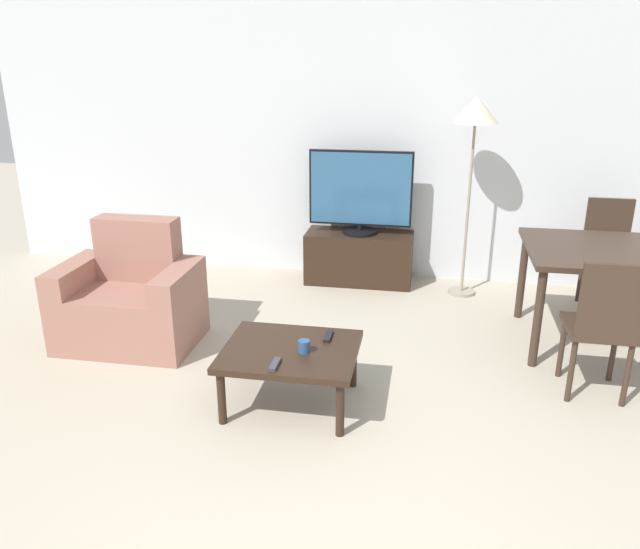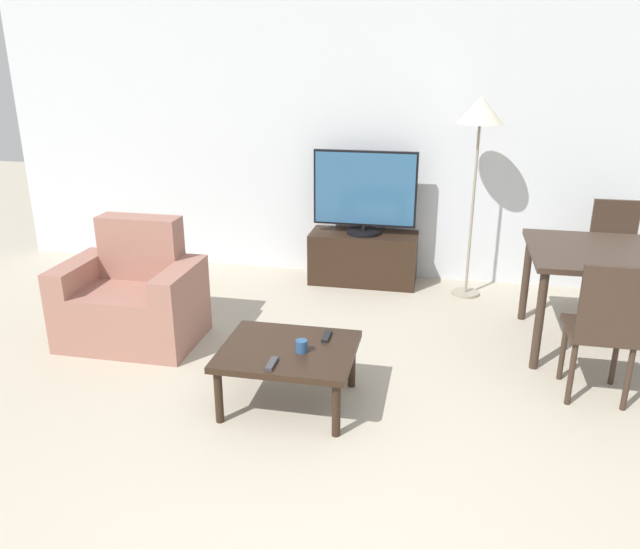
# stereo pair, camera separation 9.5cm
# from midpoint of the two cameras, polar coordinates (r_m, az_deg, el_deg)

# --- Properties ---
(wall_back) EXTENTS (7.77, 0.06, 2.70)m
(wall_back) POSITION_cam_midpoint_polar(r_m,az_deg,el_deg) (5.90, 6.12, 12.55)
(wall_back) COLOR silver
(wall_back) RESTS_ON ground_plane
(armchair) EXTENTS (0.99, 0.68, 0.91)m
(armchair) POSITION_cam_midpoint_polar(r_m,az_deg,el_deg) (4.87, -17.45, -2.37)
(armchair) COLOR #9E6B5B
(armchair) RESTS_ON ground_plane
(tv_stand) EXTENTS (0.99, 0.41, 0.48)m
(tv_stand) POSITION_cam_midpoint_polar(r_m,az_deg,el_deg) (5.89, 3.13, 1.56)
(tv_stand) COLOR black
(tv_stand) RESTS_ON ground_plane
(tv) EXTENTS (0.94, 0.32, 0.76)m
(tv) POSITION_cam_midpoint_polar(r_m,az_deg,el_deg) (5.73, 3.24, 7.48)
(tv) COLOR black
(tv) RESTS_ON tv_stand
(coffee_table) EXTENTS (0.81, 0.68, 0.38)m
(coffee_table) POSITION_cam_midpoint_polar(r_m,az_deg,el_deg) (3.83, -3.44, -7.37)
(coffee_table) COLOR black
(coffee_table) RESTS_ON ground_plane
(dining_table) EXTENTS (1.15, 0.98, 0.75)m
(dining_table) POSITION_cam_midpoint_polar(r_m,az_deg,el_deg) (4.90, 24.41, 1.15)
(dining_table) COLOR #38281E
(dining_table) RESTS_ON ground_plane
(dining_chair_near) EXTENTS (0.40, 0.40, 0.92)m
(dining_chair_near) POSITION_cam_midpoint_polar(r_m,az_deg,el_deg) (4.17, 23.88, -4.03)
(dining_chair_near) COLOR #38281E
(dining_chair_near) RESTS_ON ground_plane
(dining_chair_far) EXTENTS (0.40, 0.40, 0.92)m
(dining_chair_far) POSITION_cam_midpoint_polar(r_m,az_deg,el_deg) (5.74, 24.39, 2.15)
(dining_chair_far) COLOR #38281E
(dining_chair_far) RESTS_ON ground_plane
(floor_lamp) EXTENTS (0.38, 0.38, 1.74)m
(floor_lamp) POSITION_cam_midpoint_polar(r_m,az_deg,el_deg) (5.46, 13.52, 13.57)
(floor_lamp) COLOR gray
(floor_lamp) RESTS_ON ground_plane
(remote_primary) EXTENTS (0.04, 0.15, 0.02)m
(remote_primary) POSITION_cam_midpoint_polar(r_m,az_deg,el_deg) (3.61, -4.90, -8.18)
(remote_primary) COLOR #38383D
(remote_primary) RESTS_ON coffee_table
(remote_secondary) EXTENTS (0.04, 0.15, 0.02)m
(remote_secondary) POSITION_cam_midpoint_polar(r_m,az_deg,el_deg) (3.93, 0.06, -5.68)
(remote_secondary) COLOR black
(remote_secondary) RESTS_ON coffee_table
(cup_white_near) EXTENTS (0.07, 0.07, 0.08)m
(cup_white_near) POSITION_cam_midpoint_polar(r_m,az_deg,el_deg) (3.74, -2.19, -6.59)
(cup_white_near) COLOR navy
(cup_white_near) RESTS_ON coffee_table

